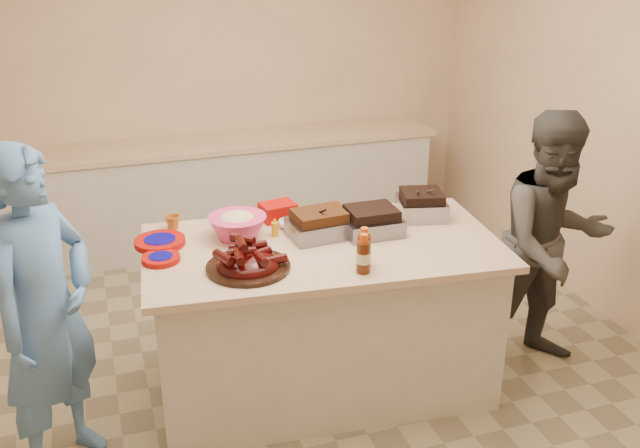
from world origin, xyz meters
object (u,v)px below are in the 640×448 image
object	(u,v)px
rib_platter	(248,269)
coleslaw_bowl	(238,238)
mustard_bottle	(275,236)
plastic_cup	(173,229)
bbq_bottle_a	(363,272)
bbq_bottle_b	(364,265)
guest_gray	(536,359)
roasting_pan	(421,217)
island	(323,384)

from	to	relation	value
rib_platter	coleslaw_bowl	world-z (taller)	coleslaw_bowl
mustard_bottle	plastic_cup	size ratio (longest dim) A/B	1.22
bbq_bottle_a	bbq_bottle_b	bearing A→B (deg)	66.13
bbq_bottle_a	mustard_bottle	distance (m)	0.66
bbq_bottle_a	guest_gray	bearing A→B (deg)	9.46
guest_gray	rib_platter	bearing A→B (deg)	-178.95
bbq_bottle_a	plastic_cup	distance (m)	1.20
roasting_pan	bbq_bottle_a	world-z (taller)	bbq_bottle_a
island	plastic_cup	size ratio (longest dim) A/B	22.06
roasting_pan	mustard_bottle	world-z (taller)	same
island	guest_gray	xyz separation A→B (m)	(1.37, -0.18, 0.00)
rib_platter	roasting_pan	bearing A→B (deg)	17.59
island	plastic_cup	world-z (taller)	plastic_cup
bbq_bottle_a	guest_gray	distance (m)	1.60
mustard_bottle	bbq_bottle_b	bearing A→B (deg)	-56.33
mustard_bottle	plastic_cup	world-z (taller)	mustard_bottle
mustard_bottle	coleslaw_bowl	bearing A→B (deg)	169.89
plastic_cup	guest_gray	xyz separation A→B (m)	(2.12, -0.65, -0.92)
bbq_bottle_a	plastic_cup	xyz separation A→B (m)	(-0.83, 0.86, 0.00)
rib_platter	roasting_pan	distance (m)	1.20
island	plastic_cup	xyz separation A→B (m)	(-0.75, 0.47, 0.92)
coleslaw_bowl	bbq_bottle_a	size ratio (longest dim) A/B	1.55
rib_platter	mustard_bottle	world-z (taller)	rib_platter
bbq_bottle_a	bbq_bottle_b	world-z (taller)	same
mustard_bottle	guest_gray	distance (m)	1.87
coleslaw_bowl	plastic_cup	distance (m)	0.41
guest_gray	mustard_bottle	bearing A→B (deg)	168.13
bbq_bottle_b	mustard_bottle	xyz separation A→B (m)	(-0.34, 0.51, 0.00)
rib_platter	bbq_bottle_a	bearing A→B (deg)	-21.92
coleslaw_bowl	plastic_cup	xyz separation A→B (m)	(-0.33, 0.24, 0.00)
mustard_bottle	roasting_pan	bearing A→B (deg)	-0.03
rib_platter	coleslaw_bowl	bearing A→B (deg)	85.01
roasting_pan	plastic_cup	xyz separation A→B (m)	(-1.44, 0.28, 0.00)
mustard_bottle	guest_gray	world-z (taller)	mustard_bottle
roasting_pan	coleslaw_bowl	bearing A→B (deg)	-168.00
bbq_bottle_a	mustard_bottle	world-z (taller)	bbq_bottle_a
coleslaw_bowl	island	bearing A→B (deg)	-28.37
rib_platter	guest_gray	world-z (taller)	rib_platter
roasting_pan	mustard_bottle	size ratio (longest dim) A/B	2.54
bbq_bottle_a	mustard_bottle	size ratio (longest dim) A/B	1.94
mustard_bottle	island	bearing A→B (deg)	-41.24
mustard_bottle	guest_gray	bearing A→B (deg)	-13.04
roasting_pan	mustard_bottle	bearing A→B (deg)	-166.12
island	roasting_pan	size ratio (longest dim) A/B	7.08
rib_platter	bbq_bottle_a	distance (m)	0.58
rib_platter	coleslaw_bowl	size ratio (longest dim) A/B	1.33
coleslaw_bowl	bbq_bottle_a	world-z (taller)	coleslaw_bowl
coleslaw_bowl	bbq_bottle_a	xyz separation A→B (m)	(0.51, -0.62, 0.00)
island	rib_platter	world-z (taller)	rib_platter
bbq_bottle_a	rib_platter	bearing A→B (deg)	158.08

